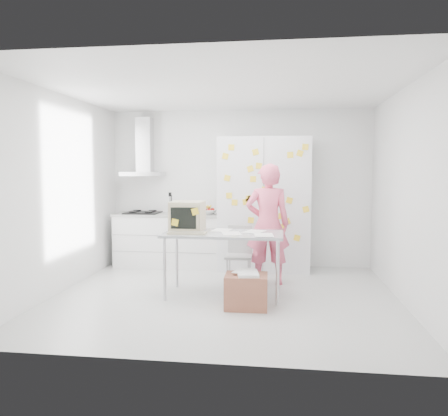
# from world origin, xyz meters

# --- Properties ---
(floor) EXTENTS (4.50, 4.00, 0.02)m
(floor) POSITION_xyz_m (0.00, 0.00, -0.01)
(floor) COLOR silver
(floor) RESTS_ON ground
(walls) EXTENTS (4.52, 4.01, 2.70)m
(walls) POSITION_xyz_m (0.00, 0.72, 1.35)
(walls) COLOR white
(walls) RESTS_ON ground
(ceiling) EXTENTS (4.50, 4.00, 0.02)m
(ceiling) POSITION_xyz_m (0.00, 0.00, 2.70)
(ceiling) COLOR white
(ceiling) RESTS_ON walls
(counter_run) EXTENTS (1.84, 0.63, 1.28)m
(counter_run) POSITION_xyz_m (-1.20, 1.70, 0.47)
(counter_run) COLOR white
(counter_run) RESTS_ON ground
(range_hood) EXTENTS (0.70, 0.48, 1.01)m
(range_hood) POSITION_xyz_m (-1.65, 1.84, 1.96)
(range_hood) COLOR silver
(range_hood) RESTS_ON walls
(tall_cabinet) EXTENTS (1.50, 0.68, 2.20)m
(tall_cabinet) POSITION_xyz_m (0.45, 1.67, 1.10)
(tall_cabinet) COLOR silver
(tall_cabinet) RESTS_ON ground
(person) EXTENTS (0.68, 0.48, 1.76)m
(person) POSITION_xyz_m (0.54, 0.75, 0.88)
(person) COLOR #FF6384
(person) RESTS_ON ground
(desk) EXTENTS (1.57, 0.80, 1.25)m
(desk) POSITION_xyz_m (-0.34, 0.11, 0.95)
(desk) COLOR #A3A8AD
(desk) RESTS_ON ground
(chair) EXTENTS (0.38, 0.38, 0.84)m
(chair) POSITION_xyz_m (0.13, 0.74, 0.48)
(chair) COLOR #A8A9A6
(chair) RESTS_ON ground
(cardboard_box) EXTENTS (0.52, 0.43, 0.45)m
(cardboard_box) POSITION_xyz_m (0.32, -0.42, 0.21)
(cardboard_box) COLOR #9E5D44
(cardboard_box) RESTS_ON ground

